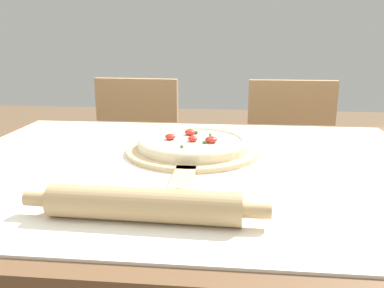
{
  "coord_description": "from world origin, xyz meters",
  "views": [
    {
      "loc": [
        0.1,
        -0.91,
        1.08
      ],
      "look_at": [
        0.01,
        0.07,
        0.81
      ],
      "focal_mm": 38.0,
      "sensor_mm": 36.0,
      "label": 1
    }
  ],
  "objects_px": {
    "pizza_peel": "(192,152)",
    "rolling_pin": "(144,204)",
    "chair_left": "(133,164)",
    "pizza": "(193,143)",
    "chair_right": "(291,169)"
  },
  "relations": [
    {
      "from": "pizza_peel",
      "to": "rolling_pin",
      "type": "xyz_separation_m",
      "value": [
        -0.04,
        -0.39,
        0.02
      ]
    },
    {
      "from": "rolling_pin",
      "to": "chair_left",
      "type": "bearing_deg",
      "value": 105.14
    },
    {
      "from": "pizza",
      "to": "rolling_pin",
      "type": "distance_m",
      "value": 0.41
    },
    {
      "from": "chair_left",
      "to": "pizza_peel",
      "type": "bearing_deg",
      "value": -61.7
    },
    {
      "from": "rolling_pin",
      "to": "chair_left",
      "type": "xyz_separation_m",
      "value": [
        -0.3,
        1.11,
        -0.3
      ]
    },
    {
      "from": "pizza",
      "to": "chair_left",
      "type": "xyz_separation_m",
      "value": [
        -0.34,
        0.71,
        -0.3
      ]
    },
    {
      "from": "rolling_pin",
      "to": "pizza_peel",
      "type": "bearing_deg",
      "value": 83.86
    },
    {
      "from": "pizza_peel",
      "to": "pizza",
      "type": "xyz_separation_m",
      "value": [
        -0.0,
        0.02,
        0.02
      ]
    },
    {
      "from": "pizza_peel",
      "to": "pizza",
      "type": "height_order",
      "value": "pizza"
    },
    {
      "from": "chair_left",
      "to": "chair_right",
      "type": "bearing_deg",
      "value": 3.06
    },
    {
      "from": "pizza_peel",
      "to": "rolling_pin",
      "type": "relative_size",
      "value": 1.24
    },
    {
      "from": "pizza_peel",
      "to": "pizza",
      "type": "distance_m",
      "value": 0.03
    },
    {
      "from": "chair_left",
      "to": "chair_right",
      "type": "relative_size",
      "value": 1.0
    },
    {
      "from": "rolling_pin",
      "to": "chair_left",
      "type": "distance_m",
      "value": 1.19
    },
    {
      "from": "chair_left",
      "to": "chair_right",
      "type": "height_order",
      "value": "same"
    }
  ]
}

